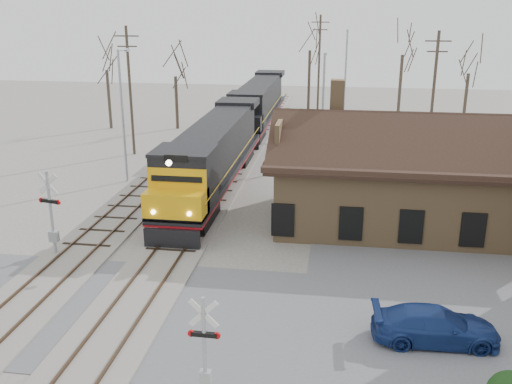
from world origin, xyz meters
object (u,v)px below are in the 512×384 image
locomotive_lead (213,156)px  locomotive_trailing (258,104)px  depot (405,182)px  parked_car (435,326)px

locomotive_lead → locomotive_trailing: (0.00, 21.30, -0.00)m
depot → parked_car: 12.55m
locomotive_lead → parked_car: bearing=-54.1°
depot → parked_car: size_ratio=3.28×
locomotive_lead → parked_car: (12.01, -16.59, -1.78)m
locomotive_lead → depot: bearing=-19.1°
depot → locomotive_trailing: depot is taller
depot → locomotive_lead: 12.69m
depot → parked_car: bearing=-89.9°
locomotive_trailing → parked_car: bearing=-72.4°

